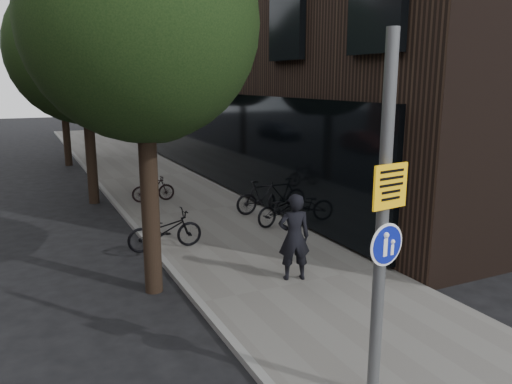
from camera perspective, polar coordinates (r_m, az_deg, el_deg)
ground at (r=8.27m, az=16.13°, el=-19.07°), size 120.00×120.00×0.00m
sidewalk at (r=16.52m, az=-6.69°, el=-2.26°), size 4.50×60.00×0.12m
curb_edge at (r=15.97m, az=-14.36°, el=-3.08°), size 0.15×60.00×0.13m
street_tree_near at (r=10.09m, az=-12.68°, el=17.06°), size 4.40×4.40×7.50m
street_tree_mid at (r=18.45m, az=-18.92°, el=14.55°), size 5.00×5.00×7.80m
street_tree_far at (r=27.39m, az=-21.30°, el=13.52°), size 5.00×5.00×7.80m
signpost at (r=6.40m, az=14.21°, el=-3.65°), size 0.55×0.16×4.76m
pedestrian at (r=10.58m, az=4.37°, el=-5.15°), size 0.78×0.62×1.87m
parked_bike_facade_near at (r=14.68m, az=3.17°, el=-1.83°), size 1.99×1.00×1.00m
parked_bike_facade_far at (r=15.89m, az=0.74°, el=-0.55°), size 1.81×0.54×1.08m
parked_bike_curb_near at (r=12.73m, az=-10.37°, el=-4.32°), size 1.89×0.67×0.99m
parked_bike_curb_far at (r=17.85m, az=-11.67°, el=0.36°), size 1.51×0.48×0.90m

